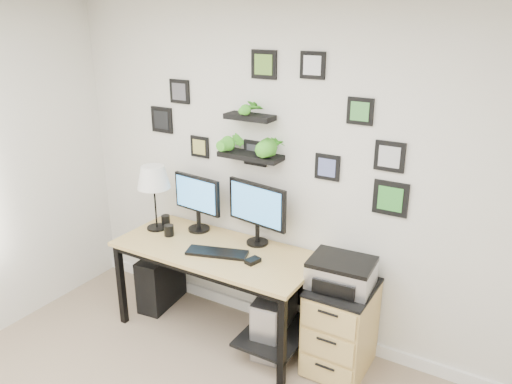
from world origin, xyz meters
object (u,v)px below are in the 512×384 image
Objects in this scene: monitor_left at (197,199)px; table_lamp at (153,179)px; printer at (341,273)px; desk at (222,262)px; monitor_right at (257,209)px; mug at (169,230)px; pc_tower_black at (161,279)px; file_cabinet at (340,327)px; pc_tower_grey at (274,321)px.

monitor_left is 0.39m from table_lamp.
table_lamp is at bearing -178.74° from printer.
monitor_right is at bearing 45.01° from desk.
mug is at bearing -18.15° from table_lamp.
file_cabinet is (1.69, 0.00, 0.10)m from pc_tower_black.
printer reaches higher than pc_tower_grey.
desk is 17.52× the size of mug.
table_lamp reaches higher than monitor_left.
pc_tower_grey is 1.11× the size of printer.
table_lamp is 1.87m from file_cabinet.
monitor_left is at bearing 175.09° from printer.
mug is at bearing -176.47° from file_cabinet.
monitor_left is at bearing 24.60° from table_lamp.
monitor_left is 0.88× the size of monitor_right.
table_lamp is at bearing -168.81° from monitor_right.
pc_tower_black is 0.94× the size of pc_tower_grey.
table_lamp reaches higher than pc_tower_grey.
desk reaches higher than pc_tower_black.
monitor_left is 5.22× the size of mug.
monitor_right is 0.91m from table_lamp.
desk is at bearing -134.99° from monitor_right.
mug is at bearing -161.46° from monitor_right.
monitor_left is 1.15m from pc_tower_grey.
monitor_left is 0.56m from monitor_right.
file_cabinet is at bearing 3.53° from mug.
pc_tower_black is (-0.35, -0.12, -0.79)m from monitor_left.
monitor_right is 1.13× the size of pc_tower_black.
pc_tower_black is at bearing -179.84° from file_cabinet.
desk is 3.36× the size of monitor_left.
table_lamp is (-0.88, -0.17, 0.15)m from monitor_right.
monitor_left is 0.94× the size of pc_tower_grey.
monitor_right is (0.55, 0.02, 0.02)m from monitor_left.
file_cabinet reaches higher than pc_tower_grey.
mug is at bearing -29.72° from pc_tower_black.
desk is 3.50× the size of printer.
pc_tower_grey is (0.27, -0.19, -0.81)m from monitor_right.
table_lamp reaches higher than desk.
table_lamp reaches higher than pc_tower_black.
pc_tower_black is at bearing -179.68° from printer.
desk is at bearing -176.62° from file_cabinet.
desk reaches higher than file_cabinet.
desk is 0.89m from table_lamp.
printer is at bearing -6.29° from pc_tower_black.
pc_tower_black is (-0.20, 0.09, -0.56)m from mug.
pc_tower_grey is (0.97, 0.04, -0.56)m from mug.
pc_tower_black is 1.05× the size of printer.
monitor_right reaches higher than pc_tower_grey.
mug is at bearing -176.23° from printer.
monitor_right is 0.81× the size of file_cabinet.
mug is (-0.70, -0.23, -0.25)m from monitor_right.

